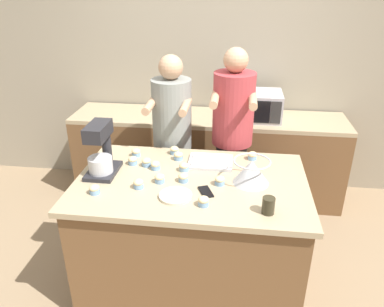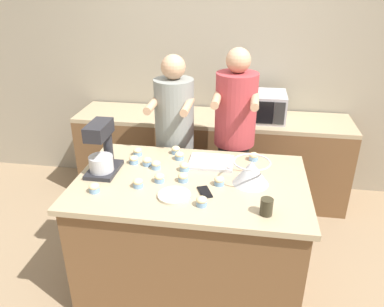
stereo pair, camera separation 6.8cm
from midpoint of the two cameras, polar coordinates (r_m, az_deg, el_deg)
name	(u,v)px [view 1 (the left image)]	position (r m, az deg, el deg)	size (l,w,h in m)	color
ground_plane	(191,279)	(3.17, -0.77, -18.64)	(16.00, 16.00, 0.00)	#937A5B
back_wall	(212,65)	(4.06, 2.51, 13.27)	(10.00, 0.06, 2.70)	gray
island_counter	(191,233)	(2.87, -0.83, -12.01)	(1.61, 1.02, 0.92)	brown
back_counter	(207,156)	(4.03, 1.84, -0.38)	(2.80, 0.60, 0.91)	brown
person_left	(172,144)	(3.31, -3.58, 1.46)	(0.35, 0.51, 1.64)	brown
person_right	(232,143)	(3.25, 5.48, 1.57)	(0.36, 0.51, 1.71)	#232328
stand_mixer	(101,152)	(2.71, -14.40, 0.23)	(0.20, 0.30, 0.38)	#232328
mixing_bowl	(251,171)	(2.57, 8.28, -2.66)	(0.26, 0.26, 0.17)	#BCBCC1
baking_tray	(211,161)	(2.83, 2.15, -1.21)	(0.33, 0.26, 0.04)	#BCBCC1
microwave_oven	(256,105)	(3.79, 9.25, 7.23)	(0.49, 0.40, 0.27)	#B7B7BC
cell_phone	(206,192)	(2.47, 1.31, -5.85)	(0.12, 0.16, 0.01)	black
drinking_glass	(268,206)	(2.28, 10.71, -7.80)	(0.08, 0.08, 0.10)	#332D1E
small_plate	(176,196)	(2.42, -3.34, -6.44)	(0.22, 0.22, 0.02)	beige
cupcake_0	(183,177)	(2.58, -2.07, -3.68)	(0.07, 0.07, 0.06)	#759EC6
cupcake_1	(252,156)	(2.92, 8.53, -0.32)	(0.07, 0.07, 0.06)	#759EC6
cupcake_2	(178,156)	(2.89, -2.76, -0.37)	(0.07, 0.07, 0.06)	#759EC6
cupcake_3	(155,165)	(2.76, -6.29, -1.81)	(0.07, 0.07, 0.06)	#759EC6
cupcake_4	(203,201)	(2.32, 0.91, -7.28)	(0.07, 0.07, 0.06)	#759EC6
cupcake_5	(220,180)	(2.55, 3.48, -4.13)	(0.07, 0.07, 0.06)	#759EC6
cupcake_6	(95,189)	(2.53, -15.38, -5.28)	(0.07, 0.07, 0.06)	#759EC6
cupcake_7	(184,167)	(2.72, -1.94, -2.06)	(0.07, 0.07, 0.06)	#759EC6
cupcake_8	(146,162)	(2.81, -7.66, -1.30)	(0.07, 0.07, 0.06)	#759EC6
cupcake_9	(136,152)	(2.98, -9.16, 0.16)	(0.07, 0.07, 0.06)	#759EC6
cupcake_10	(133,160)	(2.85, -9.69, -1.05)	(0.07, 0.07, 0.06)	#759EC6
cupcake_11	(174,150)	(2.98, -3.36, 0.51)	(0.07, 0.07, 0.06)	#759EC6
cupcake_12	(138,184)	(2.54, -8.92, -4.57)	(0.07, 0.07, 0.06)	#759EC6
cupcake_13	(160,178)	(2.58, -5.71, -3.79)	(0.07, 0.07, 0.06)	#759EC6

